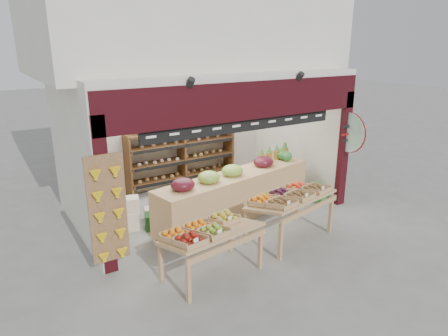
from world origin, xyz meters
TOP-DOWN VIEW (x-y plane):
  - ground at (0.00, 0.00)m, footprint 60.00×60.00m
  - shop_structure at (0.00, 1.61)m, footprint 6.36×5.12m
  - banana_board at (-2.73, -1.17)m, footprint 0.60×0.15m
  - gift_sign at (2.75, -1.15)m, footprint 0.04×0.93m
  - back_shelving at (0.12, 1.96)m, footprint 2.95×0.48m
  - refrigerator at (-2.40, 1.80)m, footprint 0.65×0.65m
  - cardboard_stack at (-1.71, 0.27)m, footprint 1.09×0.78m
  - mid_counter at (0.25, -0.34)m, footprint 3.98×1.43m
  - display_table_left at (-1.47, -2.04)m, footprint 1.68×1.08m
  - display_table_right at (0.58, -1.74)m, footprint 1.85×1.26m
  - watermelon_pile at (2.42, -0.60)m, footprint 0.60×0.60m

SIDE VIEW (x-z plane):
  - ground at x=0.00m, z-range 0.00..0.00m
  - watermelon_pile at x=2.42m, z-range -0.08..0.39m
  - cardboard_stack at x=-1.71m, z-range -0.09..0.59m
  - mid_counter at x=0.25m, z-range -0.07..1.14m
  - display_table_left at x=-1.47m, z-range 0.28..1.29m
  - refrigerator at x=-2.40m, z-range 0.00..1.59m
  - display_table_right at x=0.58m, z-range 0.31..1.39m
  - banana_board at x=-2.73m, z-range 0.22..2.02m
  - back_shelving at x=0.12m, z-range 0.25..2.08m
  - gift_sign at x=2.75m, z-range 1.29..2.21m
  - shop_structure at x=0.00m, z-range 1.22..6.62m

